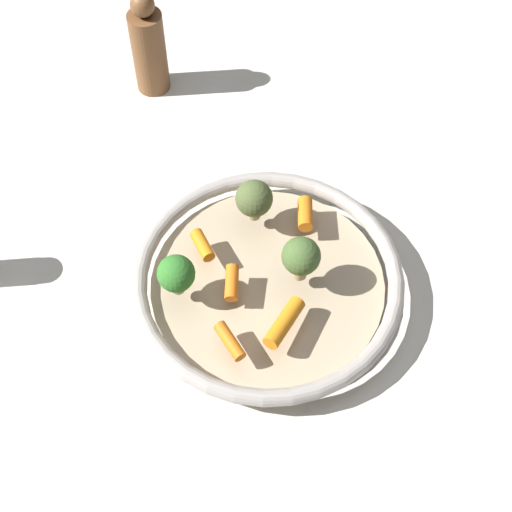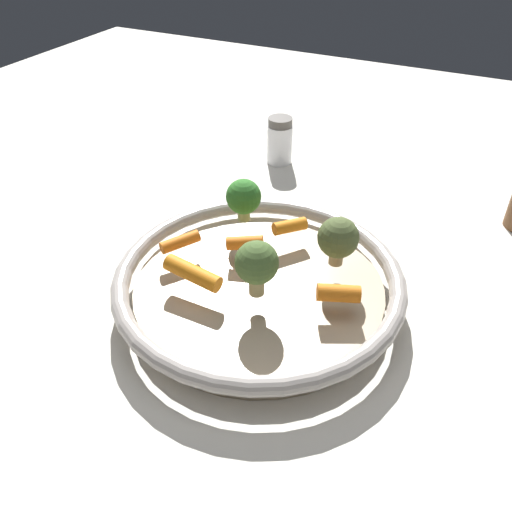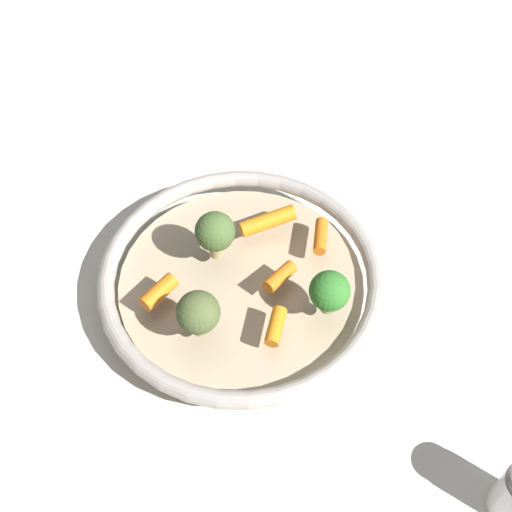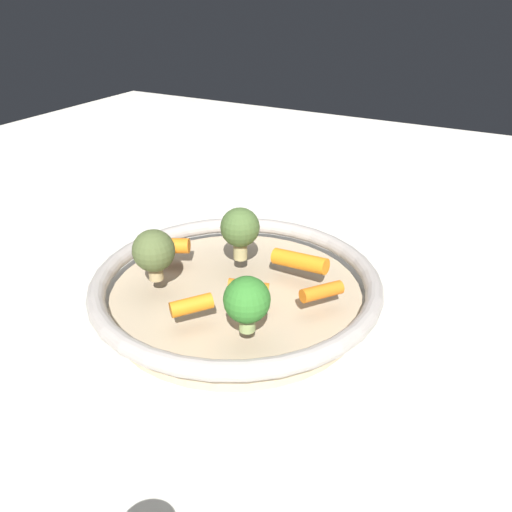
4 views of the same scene
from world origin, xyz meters
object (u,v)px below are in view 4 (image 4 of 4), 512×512
serving_bowl (236,290)px  baby_carrot_back (300,261)px  baby_carrot_left (171,246)px  baby_carrot_near_rim (187,304)px  baby_carrot_right (248,288)px  broccoli_floret_mid (240,229)px  baby_carrot_center (322,291)px  broccoli_floret_large (247,301)px  broccoli_floret_small (154,251)px

serving_bowl → baby_carrot_back: bearing=128.8°
baby_carrot_left → baby_carrot_near_rim: (0.09, 0.09, -0.00)m
serving_bowl → baby_carrot_right: baby_carrot_right is taller
serving_bowl → broccoli_floret_mid: broccoli_floret_mid is taller
baby_carrot_right → broccoli_floret_mid: (-0.06, -0.05, 0.03)m
baby_carrot_back → broccoli_floret_mid: size_ratio=1.05×
baby_carrot_center → broccoli_floret_large: (0.08, -0.04, 0.02)m
baby_carrot_left → baby_carrot_right: 0.13m
baby_carrot_right → broccoli_floret_large: bearing=28.3°
baby_carrot_center → baby_carrot_near_rim: baby_carrot_near_rim is taller
baby_carrot_right → broccoli_floret_large: broccoli_floret_large is taller
baby_carrot_right → broccoli_floret_large: size_ratio=0.77×
baby_carrot_left → baby_carrot_center: (0.01, 0.19, -0.00)m
baby_carrot_back → broccoli_floret_small: broccoli_floret_small is taller
baby_carrot_left → baby_carrot_back: baby_carrot_back is taller
serving_bowl → baby_carrot_back: 0.08m
broccoli_floret_small → broccoli_floret_large: broccoli_floret_small is taller
serving_bowl → broccoli_floret_large: broccoli_floret_large is taller
baby_carrot_left → baby_carrot_near_rim: bearing=43.6°
baby_carrot_near_rim → broccoli_floret_small: (-0.03, -0.07, 0.03)m
baby_carrot_center → baby_carrot_back: (-0.04, -0.04, 0.00)m
baby_carrot_back → broccoli_floret_mid: (0.01, -0.07, 0.03)m
baby_carrot_center → broccoli_floret_small: broccoli_floret_small is taller
baby_carrot_center → broccoli_floret_mid: size_ratio=0.75×
baby_carrot_near_rim → baby_carrot_back: baby_carrot_back is taller
baby_carrot_center → broccoli_floret_mid: 0.12m
baby_carrot_left → broccoli_floret_small: (0.06, 0.02, 0.02)m
baby_carrot_near_rim → broccoli_floret_small: size_ratio=0.73×
baby_carrot_back → broccoli_floret_mid: 0.08m
baby_carrot_center → baby_carrot_back: 0.06m
baby_carrot_left → baby_carrot_right: (0.04, 0.13, -0.00)m
broccoli_floret_small → baby_carrot_center: bearing=106.5°
serving_bowl → baby_carrot_right: bearing=46.9°
baby_carrot_right → baby_carrot_back: size_ratio=0.64×
baby_carrot_back → broccoli_floret_large: size_ratio=1.20×
serving_bowl → baby_carrot_left: (-0.01, -0.09, 0.03)m
serving_bowl → broccoli_floret_small: size_ratio=5.64×
broccoli_floret_large → baby_carrot_right: bearing=-151.7°
serving_bowl → broccoli_floret_mid: bearing=-157.7°
serving_bowl → baby_carrot_left: baby_carrot_left is taller
baby_carrot_back → baby_carrot_near_rim: bearing=-25.1°
serving_bowl → broccoli_floret_small: 0.10m
baby_carrot_left → broccoli_floret_small: 0.07m
baby_carrot_right → baby_carrot_back: bearing=162.9°
baby_carrot_back → broccoli_floret_mid: broccoli_floret_mid is taller
broccoli_floret_small → broccoli_floret_mid: bearing=146.3°
baby_carrot_left → baby_carrot_near_rim: size_ratio=1.05×
broccoli_floret_mid → broccoli_floret_large: broccoli_floret_mid is taller
broccoli_floret_large → baby_carrot_near_rim: bearing=-89.9°
broccoli_floret_mid → serving_bowl: bearing=22.3°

